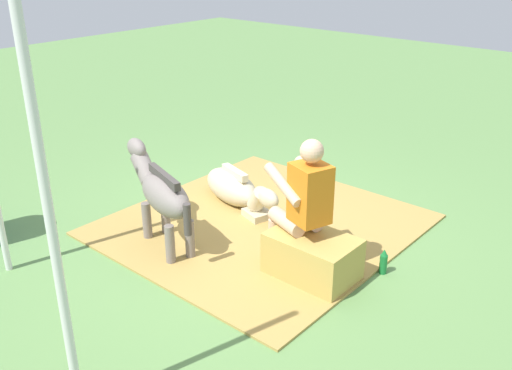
{
  "coord_description": "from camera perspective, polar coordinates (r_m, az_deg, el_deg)",
  "views": [
    {
      "loc": [
        -3.39,
        3.81,
        2.81
      ],
      "look_at": [
        -0.02,
        -0.11,
        0.55
      ],
      "focal_mm": 40.27,
      "sensor_mm": 36.0,
      "label": 1
    }
  ],
  "objects": [
    {
      "name": "ground_plane",
      "position": [
        5.82,
        -0.84,
        -5.24
      ],
      "size": [
        24.0,
        24.0,
        0.0
      ],
      "primitive_type": "plane",
      "color": "#608C4C"
    },
    {
      "name": "person_seated",
      "position": [
        4.99,
        4.62,
        -1.53
      ],
      "size": [
        0.72,
        0.55,
        1.28
      ],
      "color": "#D8AD8C",
      "rests_on": "ground"
    },
    {
      "name": "pony_lying",
      "position": [
        6.44,
        -2.0,
        -0.38
      ],
      "size": [
        1.36,
        0.64,
        0.42
      ],
      "color": "beige",
      "rests_on": "ground"
    },
    {
      "name": "tent_pole_left",
      "position": [
        3.39,
        -19.6,
        -4.51
      ],
      "size": [
        0.06,
        0.06,
        2.57
      ],
      "primitive_type": "cylinder",
      "color": "silver",
      "rests_on": "ground"
    },
    {
      "name": "soda_bottle",
      "position": [
        5.31,
        12.55,
        -7.45
      ],
      "size": [
        0.07,
        0.07,
        0.24
      ],
      "color": "#197233",
      "rests_on": "ground"
    },
    {
      "name": "hay_patch",
      "position": [
        6.05,
        0.59,
        -3.94
      ],
      "size": [
        2.77,
        2.91,
        0.02
      ],
      "primitive_type": "cube",
      "color": "#AD8C47",
      "rests_on": "ground"
    },
    {
      "name": "pony_standing",
      "position": [
        5.52,
        -9.36,
        -0.73
      ],
      "size": [
        1.31,
        0.61,
        0.93
      ],
      "color": "slate",
      "rests_on": "ground"
    },
    {
      "name": "hay_bale",
      "position": [
        5.12,
        5.6,
        -7.13
      ],
      "size": [
        0.77,
        0.51,
        0.4
      ],
      "primitive_type": "cube",
      "color": "tan",
      "rests_on": "ground"
    }
  ]
}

